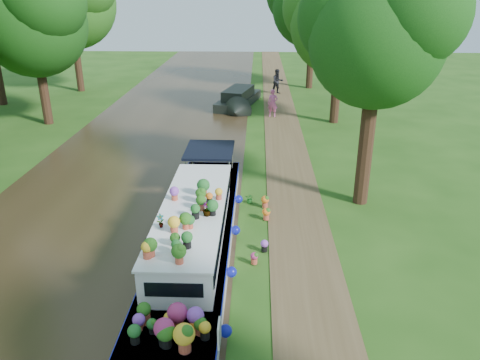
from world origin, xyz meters
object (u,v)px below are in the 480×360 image
object	(u,v)px
plant_boat	(194,237)
pedestrian_pink	(273,103)
second_boat	(238,99)
pedestrian_dark	(278,82)

from	to	relation	value
plant_boat	pedestrian_pink	xyz separation A→B (m)	(2.88, 17.73, 0.08)
plant_boat	second_boat	bearing A→B (deg)	88.61
plant_boat	pedestrian_dark	size ratio (longest dim) A/B	6.99
second_boat	pedestrian_dark	distance (m)	5.26
plant_boat	pedestrian_pink	world-z (taller)	plant_boat
plant_boat	second_boat	distance (m)	20.67
pedestrian_pink	pedestrian_dark	xyz separation A→B (m)	(0.57, 7.25, 0.07)
second_boat	pedestrian_pink	xyz separation A→B (m)	(2.38, -2.93, 0.40)
second_boat	pedestrian_dark	size ratio (longest dim) A/B	3.63
second_boat	pedestrian_pink	size ratio (longest dim) A/B	3.90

